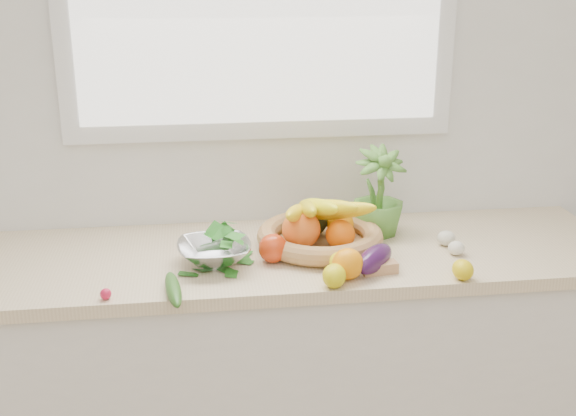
{
  "coord_description": "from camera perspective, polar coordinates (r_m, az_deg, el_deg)",
  "views": [
    {
      "loc": [
        -0.23,
        -0.14,
        1.77
      ],
      "look_at": [
        0.05,
        1.93,
        1.05
      ],
      "focal_mm": 45.0,
      "sensor_mm": 36.0,
      "label": 1
    }
  ],
  "objects": [
    {
      "name": "back_wall",
      "position": [
        2.44,
        -2.2,
        9.07
      ],
      "size": [
        4.5,
        0.02,
        2.7
      ],
      "primitive_type": "cube",
      "color": "white",
      "rests_on": "ground"
    },
    {
      "name": "counter_cabinet",
      "position": [
        2.49,
        -1.23,
        -13.5
      ],
      "size": [
        2.2,
        0.58,
        0.86
      ],
      "primitive_type": "cube",
      "color": "silver",
      "rests_on": "ground"
    },
    {
      "name": "countertop",
      "position": [
        2.28,
        -1.31,
        -3.93
      ],
      "size": [
        2.24,
        0.62,
        0.04
      ],
      "primitive_type": "cube",
      "color": "beige",
      "rests_on": "counter_cabinet"
    },
    {
      "name": "orange_loose",
      "position": [
        2.08,
        4.74,
        -4.42
      ],
      "size": [
        0.1,
        0.1,
        0.09
      ],
      "primitive_type": "sphere",
      "rotation": [
        0.0,
        0.0,
        0.09
      ],
      "color": "orange",
      "rests_on": "countertop"
    },
    {
      "name": "lemon_a",
      "position": [
        2.03,
        3.67,
        -5.37
      ],
      "size": [
        0.09,
        0.1,
        0.07
      ],
      "primitive_type": "ellipsoid",
      "rotation": [
        0.0,
        0.0,
        -0.25
      ],
      "color": "yellow",
      "rests_on": "countertop"
    },
    {
      "name": "lemon_b",
      "position": [
        2.13,
        13.65,
        -4.76
      ],
      "size": [
        0.06,
        0.08,
        0.06
      ],
      "primitive_type": "ellipsoid",
      "rotation": [
        0.0,
        0.0,
        0.04
      ],
      "color": "yellow",
      "rests_on": "countertop"
    },
    {
      "name": "lemon_c",
      "position": [
        2.11,
        4.21,
        -4.37
      ],
      "size": [
        0.08,
        0.1,
        0.07
      ],
      "primitive_type": "ellipsoid",
      "rotation": [
        0.0,
        0.0,
        0.23
      ],
      "color": "#FFED0D",
      "rests_on": "countertop"
    },
    {
      "name": "apple",
      "position": [
        2.18,
        -1.19,
        -3.2
      ],
      "size": [
        0.09,
        0.09,
        0.09
      ],
      "primitive_type": "sphere",
      "rotation": [
        0.0,
        0.0,
        0.0
      ],
      "color": "red",
      "rests_on": "countertop"
    },
    {
      "name": "ginger",
      "position": [
        2.13,
        7.24,
        -4.71
      ],
      "size": [
        0.11,
        0.05,
        0.03
      ],
      "primitive_type": "cube",
      "rotation": [
        0.0,
        0.0,
        0.12
      ],
      "color": "tan",
      "rests_on": "countertop"
    },
    {
      "name": "garlic_a",
      "position": [
        2.31,
        13.16,
        -3.1
      ],
      "size": [
        0.05,
        0.05,
        0.04
      ],
      "primitive_type": "ellipsoid",
      "rotation": [
        0.0,
        0.0,
        0.0
      ],
      "color": "white",
      "rests_on": "countertop"
    },
    {
      "name": "garlic_b",
      "position": [
        2.37,
        12.4,
        -2.34
      ],
      "size": [
        0.07,
        0.07,
        0.05
      ],
      "primitive_type": "ellipsoid",
      "rotation": [
        0.0,
        0.0,
        0.28
      ],
      "color": "silver",
      "rests_on": "countertop"
    },
    {
      "name": "garlic_c",
      "position": [
        2.23,
        5.18,
        -3.42
      ],
      "size": [
        0.06,
        0.06,
        0.04
      ],
      "primitive_type": "ellipsoid",
      "rotation": [
        0.0,
        0.0,
        -0.18
      ],
      "color": "white",
      "rests_on": "countertop"
    },
    {
      "name": "eggplant",
      "position": [
        2.14,
        6.87,
        -4.0
      ],
      "size": [
        0.17,
        0.19,
        0.07
      ],
      "primitive_type": "ellipsoid",
      "rotation": [
        0.0,
        0.0,
        -0.68
      ],
      "color": "#30103B",
      "rests_on": "countertop"
    },
    {
      "name": "cucumber",
      "position": [
        2.0,
        -9.05,
        -6.36
      ],
      "size": [
        0.07,
        0.22,
        0.04
      ],
      "primitive_type": "ellipsoid",
      "rotation": [
        0.0,
        0.0,
        0.11
      ],
      "color": "#22591A",
      "rests_on": "countertop"
    },
    {
      "name": "radish",
      "position": [
        2.02,
        -14.21,
        -6.6
      ],
      "size": [
        0.04,
        0.04,
        0.03
      ],
      "primitive_type": "sphere",
      "rotation": [
        0.0,
        0.0,
        0.29
      ],
      "color": "red",
      "rests_on": "countertop"
    },
    {
      "name": "potted_herb",
      "position": [
        2.4,
        7.16,
        1.11
      ],
      "size": [
        0.2,
        0.2,
        0.31
      ],
      "primitive_type": "imported",
      "rotation": [
        0.0,
        0.0,
        0.2
      ],
      "color": "#4E8731",
      "rests_on": "countertop"
    },
    {
      "name": "fruit_basket",
      "position": [
        2.3,
        2.46,
        -1.74
      ],
      "size": [
        0.5,
        0.5,
        0.2
      ],
      "color": "#B2824F",
      "rests_on": "countertop"
    },
    {
      "name": "colander_with_spinach",
      "position": [
        2.17,
        -5.86,
        -3.05
      ],
      "size": [
        0.23,
        0.23,
        0.12
      ],
      "color": "white",
      "rests_on": "countertop"
    }
  ]
}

